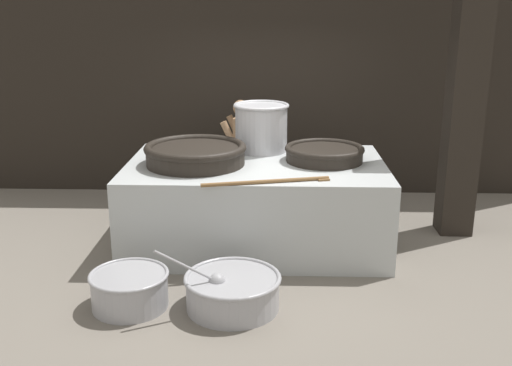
{
  "coord_description": "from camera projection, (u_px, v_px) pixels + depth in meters",
  "views": [
    {
      "loc": [
        0.22,
        -6.66,
        2.73
      ],
      "look_at": [
        0.0,
        0.0,
        0.74
      ],
      "focal_mm": 42.0,
      "sensor_mm": 36.0,
      "label": 1
    }
  ],
  "objects": [
    {
      "name": "giant_wok_far",
      "position": [
        324.0,
        153.0,
        6.92
      ],
      "size": [
        0.92,
        0.92,
        0.18
      ],
      "color": "black",
      "rests_on": "hearth_platform"
    },
    {
      "name": "stock_pot",
      "position": [
        261.0,
        127.0,
        7.35
      ],
      "size": [
        0.68,
        0.68,
        0.59
      ],
      "color": "#B7B7BC",
      "rests_on": "hearth_platform"
    },
    {
      "name": "back_wall",
      "position": [
        261.0,
        63.0,
        8.68
      ],
      "size": [
        8.93,
        0.24,
        3.81
      ],
      "primitive_type": "cube",
      "color": "black",
      "rests_on": "ground_plane"
    },
    {
      "name": "prep_bowl_meat",
      "position": [
        130.0,
        288.0,
        5.58
      ],
      "size": [
        0.74,
        0.74,
        0.34
      ],
      "color": "#9E9EA3",
      "rests_on": "ground_plane"
    },
    {
      "name": "prep_bowl_vegetables",
      "position": [
        232.0,
        290.0,
        5.56
      ],
      "size": [
        1.11,
        0.91,
        0.71
      ],
      "color": "#9E9EA3",
      "rests_on": "ground_plane"
    },
    {
      "name": "hearth_platform",
      "position": [
        256.0,
        203.0,
        7.03
      ],
      "size": [
        2.96,
        1.86,
        0.98
      ],
      "color": "#B2B7B7",
      "rests_on": "ground_plane"
    },
    {
      "name": "ground_plane",
      "position": [
        256.0,
        242.0,
        7.17
      ],
      "size": [
        60.0,
        60.0,
        0.0
      ],
      "primitive_type": "plane",
      "color": "slate"
    },
    {
      "name": "stirring_paddle",
      "position": [
        272.0,
        181.0,
        6.09
      ],
      "size": [
        1.31,
        0.38,
        0.04
      ],
      "rotation": [
        0.0,
        0.0,
        0.24
      ],
      "color": "brown",
      "rests_on": "hearth_platform"
    },
    {
      "name": "giant_wok_near",
      "position": [
        196.0,
        153.0,
        6.77
      ],
      "size": [
        1.16,
        1.16,
        0.24
      ],
      "color": "black",
      "rests_on": "hearth_platform"
    },
    {
      "name": "support_pillar",
      "position": [
        467.0,
        78.0,
        6.97
      ],
      "size": [
        0.39,
        0.39,
        3.81
      ],
      "primitive_type": "cube",
      "color": "black",
      "rests_on": "ground_plane"
    },
    {
      "name": "cook",
      "position": [
        240.0,
        150.0,
        8.2
      ],
      "size": [
        0.37,
        0.57,
        1.5
      ],
      "rotation": [
        0.0,
        0.0,
        3.04
      ],
      "color": "#9E7551",
      "rests_on": "ground_plane"
    }
  ]
}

